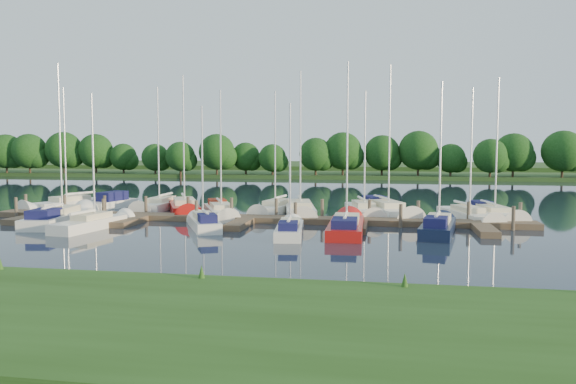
% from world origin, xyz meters
% --- Properties ---
extents(ground, '(260.00, 260.00, 0.00)m').
position_xyz_m(ground, '(0.00, 0.00, 0.00)').
color(ground, '#182130').
rests_on(ground, ground).
extents(near_bank, '(90.00, 10.00, 0.50)m').
position_xyz_m(near_bank, '(0.00, -16.00, 0.25)').
color(near_bank, '#214313').
rests_on(near_bank, ground).
extents(dock, '(40.00, 6.00, 0.40)m').
position_xyz_m(dock, '(0.00, 7.31, 0.20)').
color(dock, '#4B3A2A').
rests_on(dock, ground).
extents(mooring_pilings, '(38.24, 2.84, 2.00)m').
position_xyz_m(mooring_pilings, '(0.00, 8.43, 0.60)').
color(mooring_pilings, '#473D33').
rests_on(mooring_pilings, ground).
extents(far_shore, '(180.00, 30.00, 0.60)m').
position_xyz_m(far_shore, '(0.00, 75.00, 0.30)').
color(far_shore, '#274219').
rests_on(far_shore, ground).
extents(distant_hill, '(220.00, 40.00, 1.40)m').
position_xyz_m(distant_hill, '(0.00, 100.00, 0.70)').
color(distant_hill, '#305324').
rests_on(distant_hill, ground).
extents(treeline, '(147.04, 10.23, 8.30)m').
position_xyz_m(treeline, '(1.55, 62.28, 4.15)').
color(treeline, '#38281C').
rests_on(treeline, ground).
extents(sailboat_n_0, '(4.56, 8.50, 10.95)m').
position_xyz_m(sailboat_n_0, '(-17.58, 13.28, 0.28)').
color(sailboat_n_0, white).
rests_on(sailboat_n_0, ground).
extents(motorboat, '(2.64, 6.12, 1.83)m').
position_xyz_m(motorboat, '(-14.24, 14.44, 0.37)').
color(motorboat, white).
rests_on(motorboat, ground).
extents(sailboat_n_2, '(2.10, 8.60, 10.90)m').
position_xyz_m(sailboat_n_2, '(-9.59, 14.41, 0.27)').
color(sailboat_n_2, white).
rests_on(sailboat_n_2, ground).
extents(sailboat_n_3, '(5.21, 8.97, 11.64)m').
position_xyz_m(sailboat_n_3, '(-6.63, 12.38, 0.28)').
color(sailboat_n_3, '#AB120F').
rests_on(sailboat_n_3, ground).
extents(sailboat_n_4, '(4.54, 7.84, 10.15)m').
position_xyz_m(sailboat_n_4, '(-3.02, 10.72, 0.31)').
color(sailboat_n_4, white).
rests_on(sailboat_n_4, ground).
extents(sailboat_n_5, '(2.89, 8.17, 10.32)m').
position_xyz_m(sailboat_n_5, '(0.86, 13.66, 0.27)').
color(sailboat_n_5, white).
rests_on(sailboat_n_5, ground).
extents(sailboat_n_6, '(3.71, 9.37, 11.74)m').
position_xyz_m(sailboat_n_6, '(3.08, 12.28, 0.27)').
color(sailboat_n_6, white).
rests_on(sailboat_n_6, ground).
extents(sailboat_n_7, '(3.33, 8.01, 10.19)m').
position_xyz_m(sailboat_n_7, '(8.06, 13.04, 0.28)').
color(sailboat_n_7, white).
rests_on(sailboat_n_7, ground).
extents(sailboat_n_8, '(4.98, 9.59, 12.20)m').
position_xyz_m(sailboat_n_8, '(9.84, 13.44, 0.33)').
color(sailboat_n_8, white).
rests_on(sailboat_n_8, ground).
extents(sailboat_n_9, '(3.75, 7.97, 10.11)m').
position_xyz_m(sailboat_n_9, '(15.83, 11.44, 0.27)').
color(sailboat_n_9, white).
rests_on(sailboat_n_9, ground).
extents(sailboat_n_10, '(3.36, 8.80, 10.93)m').
position_xyz_m(sailboat_n_10, '(17.86, 13.00, 0.30)').
color(sailboat_n_10, white).
rests_on(sailboat_n_10, ground).
extents(sailboat_s_0, '(3.43, 9.35, 11.75)m').
position_xyz_m(sailboat_s_0, '(-13.06, 4.64, 0.33)').
color(sailboat_s_0, white).
rests_on(sailboat_s_0, ground).
extents(sailboat_s_1, '(2.55, 7.30, 9.33)m').
position_xyz_m(sailboat_s_1, '(-9.40, 2.58, 0.28)').
color(sailboat_s_1, white).
rests_on(sailboat_s_1, ground).
extents(sailboat_s_2, '(3.91, 6.32, 8.51)m').
position_xyz_m(sailboat_s_2, '(-2.11, 3.88, 0.33)').
color(sailboat_s_2, white).
rests_on(sailboat_s_2, ground).
extents(sailboat_s_3, '(2.22, 6.62, 8.46)m').
position_xyz_m(sailboat_s_3, '(3.99, 2.17, 0.31)').
color(sailboat_s_3, white).
rests_on(sailboat_s_3, ground).
extents(sailboat_s_4, '(2.29, 8.84, 11.19)m').
position_xyz_m(sailboat_s_4, '(7.34, 3.98, 0.32)').
color(sailboat_s_4, '#AB120F').
rests_on(sailboat_s_4, ground).
extents(sailboat_s_5, '(2.86, 7.75, 9.95)m').
position_xyz_m(sailboat_s_5, '(13.07, 4.43, 0.34)').
color(sailboat_s_5, black).
rests_on(sailboat_s_5, ground).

